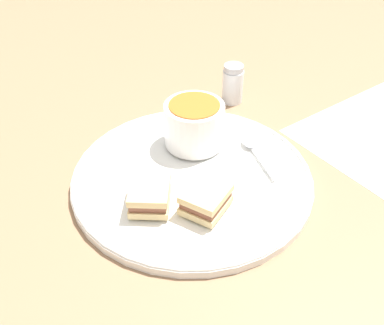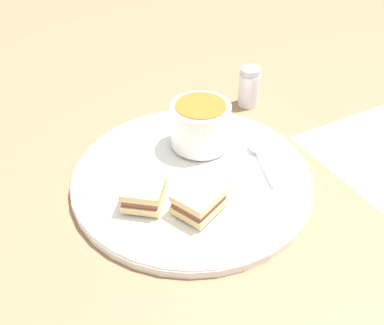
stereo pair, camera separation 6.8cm
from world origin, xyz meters
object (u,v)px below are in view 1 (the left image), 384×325
Objects in this scene: soup_bowl at (194,124)px; salt_shaker at (233,84)px; sandwich_half_far at (206,199)px; spoon at (252,145)px; sandwich_half_near at (150,195)px.

soup_bowl is 0.18m from salt_shaker.
spoon is at bearing 121.73° from sandwich_half_far.
soup_bowl is 1.27× the size of salt_shaker.
soup_bowl is 0.10m from spoon.
soup_bowl is at bearing 127.88° from sandwich_half_near.
salt_shaker is at bearing 126.96° from sandwich_half_near.
sandwich_half_near is 0.08m from sandwich_half_far.
sandwich_half_near reaches higher than spoon.
sandwich_half_near is at bearing -52.12° from soup_bowl.
soup_bowl reaches higher than salt_shaker.
salt_shaker is (-0.11, 0.15, -0.02)m from soup_bowl.
sandwich_half_far is at bearing 133.28° from spoon.
sandwich_half_near is 0.34m from salt_shaker.
spoon is at bearing 52.75° from soup_bowl.
sandwich_half_far is (0.09, -0.14, 0.01)m from spoon.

